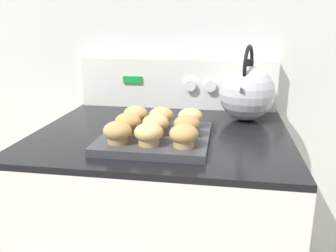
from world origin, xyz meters
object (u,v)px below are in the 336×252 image
object	(u,v)px
stove_range	(163,251)
muffin_r2_c2	(190,118)
muffin_r0_c1	(150,134)
muffin_r2_c1	(162,117)
muffin_r1_c2	(187,126)
muffin_r0_c0	(117,132)
muffin_r2_c0	(136,115)
muffin_r1_c1	(156,124)
muffin_r1_c0	(128,123)
tea_kettle	(247,92)
muffin_r0_c2	(184,136)
muffin_pan	(157,138)

from	to	relation	value
stove_range	muffin_r2_c2	xyz separation A→B (m)	(0.09, -0.03, 0.51)
muffin_r0_c1	muffin_r2_c1	xyz separation A→B (m)	(0.00, 0.18, 0.00)
stove_range	muffin_r0_c1	world-z (taller)	muffin_r0_c1
muffin_r0_c1	muffin_r1_c2	size ratio (longest dim) A/B	1.00
muffin_r0_c0	muffin_r2_c1	world-z (taller)	same
muffin_r2_c1	muffin_r2_c0	bearing A→B (deg)	176.86
muffin_r0_c0	muffin_r1_c1	world-z (taller)	same
muffin_r1_c0	tea_kettle	distance (m)	0.45
muffin_r1_c1	muffin_r1_c2	distance (m)	0.09
muffin_r1_c0	muffin_r1_c1	xyz separation A→B (m)	(0.08, -0.00, 0.00)
muffin_r1_c0	muffin_r2_c1	bearing A→B (deg)	45.17
muffin_r1_c2	muffin_r2_c0	xyz separation A→B (m)	(-0.17, 0.09, 0.00)
muffin_r0_c0	muffin_r1_c2	distance (m)	0.20
stove_range	muffin_r1_c2	bearing A→B (deg)	-51.81
stove_range	tea_kettle	bearing A→B (deg)	32.22
stove_range	muffin_r2_c2	size ratio (longest dim) A/B	11.93
muffin_r1_c0	muffin_r1_c1	bearing A→B (deg)	-0.90
muffin_r2_c0	muffin_r0_c1	bearing A→B (deg)	-65.12
muffin_r1_c1	tea_kettle	bearing A→B (deg)	47.17
muffin_r1_c2	muffin_r2_c1	distance (m)	0.12
stove_range	muffin_r0_c0	world-z (taller)	muffin_r0_c0
muffin_r0_c2	muffin_r2_c0	size ratio (longest dim) A/B	1.00
tea_kettle	muffin_pan	bearing A→B (deg)	-132.64
muffin_r0_c0	muffin_r1_c0	bearing A→B (deg)	87.96
tea_kettle	muffin_r0_c2	bearing A→B (deg)	-114.79
muffin_r1_c1	muffin_r0_c2	bearing A→B (deg)	-44.71
muffin_pan	tea_kettle	distance (m)	0.40
stove_range	tea_kettle	size ratio (longest dim) A/B	3.49
muffin_r1_c2	muffin_r2_c1	size ratio (longest dim) A/B	1.00
muffin_r0_c0	muffin_r0_c1	xyz separation A→B (m)	(0.09, -0.00, 0.00)
muffin_r2_c0	muffin_r2_c2	distance (m)	0.17
muffin_r0_c1	tea_kettle	world-z (taller)	tea_kettle
muffin_r1_c0	muffin_r1_c2	world-z (taller)	same
stove_range	muffin_r0_c2	world-z (taller)	muffin_r0_c2
muffin_pan	muffin_r1_c0	world-z (taller)	muffin_r1_c0
muffin_r1_c0	muffin_r1_c1	world-z (taller)	same
muffin_r0_c1	muffin_r0_c2	bearing A→B (deg)	1.08
muffin_r1_c1	muffin_r1_c2	xyz separation A→B (m)	(0.09, 0.00, 0.00)
muffin_r1_c1	muffin_r2_c2	bearing A→B (deg)	45.35
muffin_r0_c2	muffin_r0_c1	bearing A→B (deg)	-178.92
muffin_r0_c1	stove_range	bearing A→B (deg)	90.75
muffin_r0_c1	muffin_r0_c2	world-z (taller)	same
muffin_r1_c2	muffin_r2_c2	size ratio (longest dim) A/B	1.00
muffin_r0_c0	muffin_r2_c0	size ratio (longest dim) A/B	1.00
muffin_r1_c0	muffin_r1_c1	distance (m)	0.08
muffin_r0_c0	muffin_r1_c1	distance (m)	0.13
muffin_r1_c0	muffin_r2_c2	world-z (taller)	same
muffin_r2_c2	muffin_r0_c2	bearing A→B (deg)	-89.38
muffin_r0_c0	tea_kettle	world-z (taller)	tea_kettle
muffin_r1_c1	muffin_r1_c2	bearing A→B (deg)	1.55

